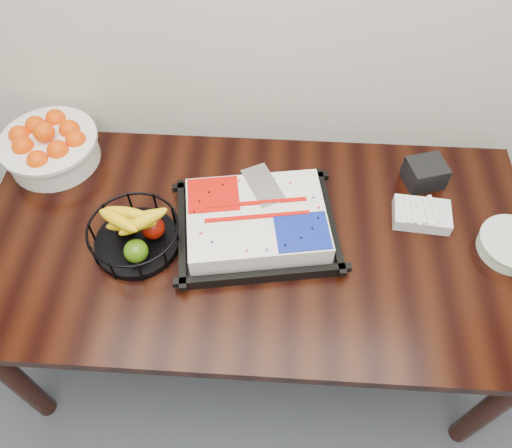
# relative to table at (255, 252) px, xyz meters

# --- Properties ---
(table) EXTENTS (1.80, 0.90, 0.75)m
(table) POSITION_rel_table_xyz_m (0.00, 0.00, 0.00)
(table) COLOR black
(table) RESTS_ON ground
(cake_tray) EXTENTS (0.55, 0.46, 0.10)m
(cake_tray) POSITION_rel_table_xyz_m (0.00, 0.03, 0.13)
(cake_tray) COLOR black
(cake_tray) RESTS_ON table
(tangerine_bowl) EXTENTS (0.34, 0.34, 0.21)m
(tangerine_bowl) POSITION_rel_table_xyz_m (-0.74, 0.30, 0.18)
(tangerine_bowl) COLOR white
(tangerine_bowl) RESTS_ON table
(fruit_basket) EXTENTS (0.28, 0.28, 0.15)m
(fruit_basket) POSITION_rel_table_xyz_m (-0.37, -0.05, 0.15)
(fruit_basket) COLOR black
(fruit_basket) RESTS_ON table
(plate_stack) EXTENTS (0.21, 0.21, 0.05)m
(plate_stack) POSITION_rel_table_xyz_m (0.80, 0.00, 0.11)
(plate_stack) COLOR white
(plate_stack) RESTS_ON table
(fork_bag) EXTENTS (0.19, 0.13, 0.05)m
(fork_bag) POSITION_rel_table_xyz_m (0.54, 0.11, 0.11)
(fork_bag) COLOR silver
(fork_bag) RESTS_ON table
(napkin_box) EXTENTS (0.15, 0.14, 0.09)m
(napkin_box) POSITION_rel_table_xyz_m (0.57, 0.27, 0.13)
(napkin_box) COLOR black
(napkin_box) RESTS_ON table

